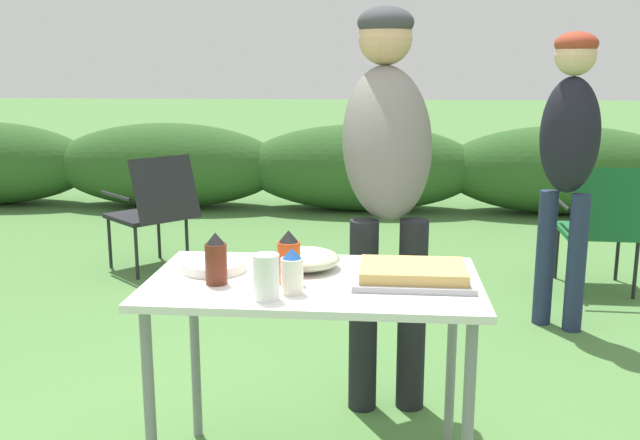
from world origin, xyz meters
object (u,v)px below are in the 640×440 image
object	(u,v)px
mixing_bowl	(305,259)
paper_cup_stack	(266,277)
bbq_sauce_bottle	(216,260)
camp_chair_near_hedge	(154,207)
mayo_bottle	(292,272)
standing_person_in_olive_jacket	(387,159)
food_tray	(413,274)
standing_person_with_beanie	(569,146)
hot_sauce_bottle	(289,258)
camp_chair_green_behind_table	(602,222)
plate_stack	(214,266)
folding_table	(314,301)

from	to	relation	value
mixing_bowl	paper_cup_stack	size ratio (longest dim) A/B	1.73
bbq_sauce_bottle	camp_chair_near_hedge	world-z (taller)	bbq_sauce_bottle
mayo_bottle	standing_person_in_olive_jacket	xyz separation A→B (m)	(0.29, 0.86, 0.25)
food_tray	standing_person_with_beanie	bearing A→B (deg)	61.68
mayo_bottle	hot_sauce_bottle	bearing A→B (deg)	102.94
camp_chair_green_behind_table	mayo_bottle	bearing A→B (deg)	-122.40
plate_stack	standing_person_with_beanie	bearing A→B (deg)	45.06
camp_chair_green_behind_table	bbq_sauce_bottle	bearing A→B (deg)	-127.22
standing_person_with_beanie	camp_chair_green_behind_table	size ratio (longest dim) A/B	1.94
hot_sauce_bottle	bbq_sauce_bottle	world-z (taller)	hot_sauce_bottle
food_tray	standing_person_in_olive_jacket	xyz separation A→B (m)	(-0.09, 0.70, 0.29)
mixing_bowl	bbq_sauce_bottle	xyz separation A→B (m)	(-0.27, -0.20, 0.05)
paper_cup_stack	mayo_bottle	xyz separation A→B (m)	(0.07, 0.07, -0.00)
standing_person_with_beanie	paper_cup_stack	bearing A→B (deg)	-90.76
standing_person_in_olive_jacket	standing_person_with_beanie	xyz separation A→B (m)	(0.97, 0.94, -0.03)
hot_sauce_bottle	folding_table	bearing A→B (deg)	32.83
paper_cup_stack	mixing_bowl	bearing A→B (deg)	76.72
paper_cup_stack	mayo_bottle	size ratio (longest dim) A/B	0.98
folding_table	mayo_bottle	bearing A→B (deg)	-108.75
plate_stack	standing_person_in_olive_jacket	size ratio (longest dim) A/B	0.13
plate_stack	hot_sauce_bottle	xyz separation A→B (m)	(0.28, -0.12, 0.07)
paper_cup_stack	camp_chair_near_hedge	xyz separation A→B (m)	(-1.25, 2.74, -0.34)
mayo_bottle	camp_chair_green_behind_table	world-z (taller)	mayo_bottle
camp_chair_near_hedge	paper_cup_stack	bearing A→B (deg)	-112.73
mayo_bottle	bbq_sauce_bottle	bearing A→B (deg)	163.45
paper_cup_stack	camp_chair_green_behind_table	bearing A→B (deg)	55.26
folding_table	paper_cup_stack	xyz separation A→B (m)	(-0.12, -0.22, 0.15)
mixing_bowl	mayo_bottle	xyz separation A→B (m)	(-0.01, -0.28, 0.03)
hot_sauce_bottle	bbq_sauce_bottle	bearing A→B (deg)	-172.68
plate_stack	paper_cup_stack	world-z (taller)	paper_cup_stack
mayo_bottle	folding_table	bearing A→B (deg)	71.25
folding_table	camp_chair_near_hedge	xyz separation A→B (m)	(-1.38, 2.52, -0.20)
plate_stack	bbq_sauce_bottle	xyz separation A→B (m)	(0.04, -0.15, 0.06)
food_tray	camp_chair_near_hedge	xyz separation A→B (m)	(-1.70, 2.52, -0.30)
plate_stack	paper_cup_stack	bearing A→B (deg)	-51.59
paper_cup_stack	bbq_sauce_bottle	xyz separation A→B (m)	(-0.19, 0.14, 0.01)
folding_table	standing_person_with_beanie	world-z (taller)	standing_person_with_beanie
folding_table	bbq_sauce_bottle	size ratio (longest dim) A/B	6.42
mayo_bottle	standing_person_in_olive_jacket	distance (m)	0.94
hot_sauce_bottle	mayo_bottle	distance (m)	0.11
folding_table	food_tray	size ratio (longest dim) A/B	2.83
camp_chair_green_behind_table	camp_chair_near_hedge	xyz separation A→B (m)	(-2.99, 0.24, 0.00)
standing_person_with_beanie	bbq_sauce_bottle	bearing A→B (deg)	-96.65
folding_table	camp_chair_green_behind_table	xyz separation A→B (m)	(1.61, 2.28, -0.20)
food_tray	folding_table	bearing A→B (deg)	179.56
mayo_bottle	standing_person_in_olive_jacket	size ratio (longest dim) A/B	0.09
bbq_sauce_bottle	standing_person_in_olive_jacket	distance (m)	0.98
food_tray	bbq_sauce_bottle	world-z (taller)	bbq_sauce_bottle
hot_sauce_bottle	bbq_sauce_bottle	xyz separation A→B (m)	(-0.23, -0.03, -0.00)
food_tray	mixing_bowl	world-z (taller)	mixing_bowl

